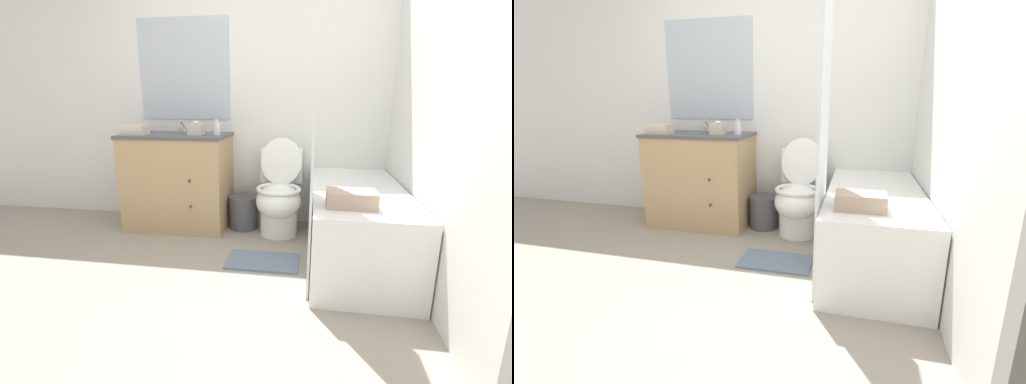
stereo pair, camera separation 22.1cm
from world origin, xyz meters
TOP-DOWN VIEW (x-y plane):
  - ground_plane at (0.00, 0.00)m, footprint 14.00×14.00m
  - wall_back at (-0.01, 1.70)m, footprint 8.00×0.06m
  - wall_right at (1.24, 0.84)m, footprint 0.05×2.67m
  - vanity_cabinet at (-0.73, 1.39)m, footprint 0.96×0.60m
  - sink_faucet at (-0.73, 1.58)m, footprint 0.14×0.12m
  - toilet at (0.24, 1.33)m, footprint 0.40×0.64m
  - bathtub at (0.87, 0.91)m, footprint 0.67×1.52m
  - shower_curtain at (0.52, 0.49)m, footprint 0.01×0.51m
  - wastebasket at (-0.11, 1.41)m, footprint 0.27×0.27m
  - tissue_box at (-0.52, 1.34)m, footprint 0.12×0.13m
  - soap_dispenser at (-0.33, 1.35)m, footprint 0.06×0.06m
  - hand_towel_folded at (-1.06, 1.24)m, footprint 0.22×0.16m
  - bath_towel_folded at (0.76, 0.42)m, footprint 0.30×0.20m
  - bath_mat at (0.18, 0.70)m, footprint 0.53×0.33m

SIDE VIEW (x-z plane):
  - ground_plane at x=0.00m, z-range 0.00..0.00m
  - bath_mat at x=0.18m, z-range 0.00..0.02m
  - wastebasket at x=-0.11m, z-range 0.00..0.31m
  - bathtub at x=0.87m, z-range 0.00..0.56m
  - toilet at x=0.24m, z-range -0.09..0.78m
  - vanity_cabinet at x=-0.73m, z-range 0.01..0.90m
  - bath_towel_folded at x=0.76m, z-range 0.56..0.66m
  - sink_faucet at x=-0.73m, z-range 0.86..0.99m
  - hand_towel_folded at x=-1.06m, z-range 0.89..0.98m
  - tissue_box at x=-0.52m, z-range 0.88..1.00m
  - shower_curtain at x=0.52m, z-range 0.00..1.89m
  - soap_dispenser at x=-0.33m, z-range 0.88..1.02m
  - wall_right at x=1.24m, z-range 0.00..2.50m
  - wall_back at x=-0.01m, z-range 0.00..2.50m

